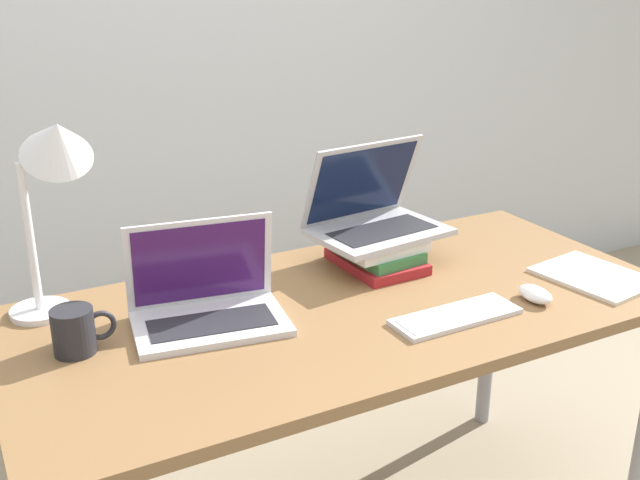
% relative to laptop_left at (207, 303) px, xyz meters
% --- Properties ---
extents(wall_back, '(8.00, 0.05, 2.70)m').
position_rel_laptop_left_xyz_m(wall_back, '(0.34, 1.26, 0.53)').
color(wall_back, silver).
rests_on(wall_back, ground_plane).
extents(desk, '(1.65, 0.78, 0.78)m').
position_rel_laptop_left_xyz_m(desk, '(0.34, -0.07, -0.13)').
color(desk, brown).
rests_on(desk, ground_plane).
extents(laptop_left, '(0.38, 0.27, 0.24)m').
position_rel_laptop_left_xyz_m(laptop_left, '(0.00, 0.00, 0.00)').
color(laptop_left, silver).
rests_on(laptop_left, desk).
extents(book_stack, '(0.24, 0.26, 0.09)m').
position_rel_laptop_left_xyz_m(book_stack, '(0.52, 0.10, -0.01)').
color(book_stack, maroon).
rests_on(book_stack, desk).
extents(laptop_on_books, '(0.38, 0.29, 0.25)m').
position_rel_laptop_left_xyz_m(laptop_on_books, '(0.54, 0.14, 0.09)').
color(laptop_on_books, '#B2B2B7').
rests_on(laptop_on_books, book_stack).
extents(wireless_keyboard, '(0.32, 0.11, 0.01)m').
position_rel_laptop_left_xyz_m(wireless_keyboard, '(0.52, -0.26, -0.04)').
color(wireless_keyboard, silver).
rests_on(wireless_keyboard, desk).
extents(mouse, '(0.06, 0.10, 0.04)m').
position_rel_laptop_left_xyz_m(mouse, '(0.75, -0.27, -0.03)').
color(mouse, white).
rests_on(mouse, desk).
extents(notepad, '(0.26, 0.30, 0.01)m').
position_rel_laptop_left_xyz_m(notepad, '(0.99, -0.24, -0.04)').
color(notepad, silver).
rests_on(notepad, desk).
extents(mug, '(0.14, 0.09, 0.10)m').
position_rel_laptop_left_xyz_m(mug, '(-0.30, -0.01, 0.00)').
color(mug, '#232328').
rests_on(mug, desk).
extents(desk_lamp, '(0.23, 0.20, 0.51)m').
position_rel_laptop_left_xyz_m(desk_lamp, '(-0.27, 0.19, 0.32)').
color(desk_lamp, white).
rests_on(desk_lamp, desk).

